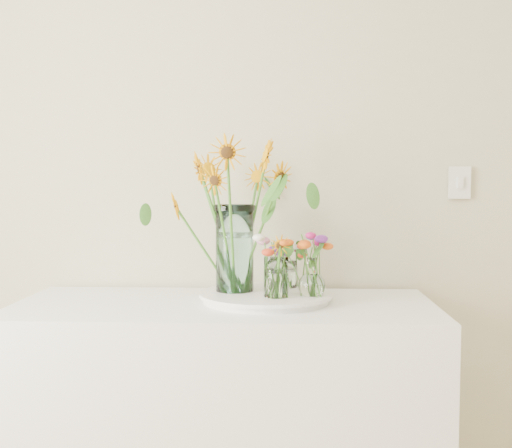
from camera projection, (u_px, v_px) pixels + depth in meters
The scene contains 10 objects.
counter at pixel (225, 434), 2.17m from camera, with size 1.40×0.60×0.90m, color white.
tray at pixel (266, 298), 2.16m from camera, with size 0.42×0.42×0.03m, color white.
mason_jar at pixel (235, 248), 2.19m from camera, with size 0.13×0.13×0.30m, color #A5D9DA.
sunflower_bouquet at pixel (235, 210), 2.18m from camera, with size 0.71×0.71×0.56m, color orange, non-canonical shape.
small_vase_a at pixel (276, 278), 2.08m from camera, with size 0.08×0.08×0.14m, color white.
wildflower_posy_a at pixel (276, 264), 2.07m from camera, with size 0.18×0.18×0.23m, color #E95C14, non-canonical shape.
small_vase_b at pixel (312, 277), 2.10m from camera, with size 0.09×0.09×0.13m, color white, non-canonical shape.
wildflower_posy_b at pixel (312, 264), 2.10m from camera, with size 0.19×0.19×0.22m, color #E95C14, non-canonical shape.
small_vase_c at pixel (289, 275), 2.27m from camera, with size 0.06×0.06×0.10m, color white.
wildflower_posy_c at pixel (289, 262), 2.26m from camera, with size 0.19×0.19×0.19m, color #E95C14, non-canonical shape.
Camera 1 is at (-0.06, -0.18, 1.31)m, focal length 45.00 mm.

